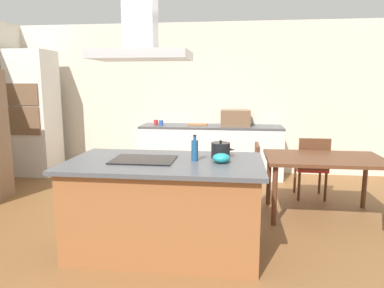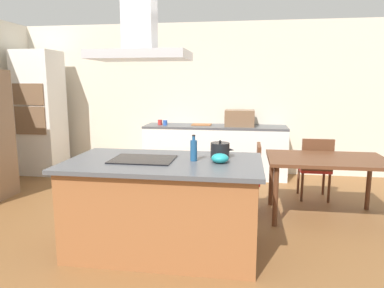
{
  "view_description": "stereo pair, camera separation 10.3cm",
  "coord_description": "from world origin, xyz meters",
  "px_view_note": "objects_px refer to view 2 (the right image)",
  "views": [
    {
      "loc": [
        0.67,
        -3.26,
        1.64
      ],
      "look_at": [
        0.22,
        0.4,
        1.0
      ],
      "focal_mm": 33.03,
      "sensor_mm": 36.0,
      "label": 1
    },
    {
      "loc": [
        0.77,
        -3.24,
        1.64
      ],
      "look_at": [
        0.22,
        0.4,
        1.0
      ],
      "focal_mm": 33.03,
      "sensor_mm": 36.0,
      "label": 2
    }
  ],
  "objects_px": {
    "tea_kettle": "(220,150)",
    "chair_at_left_end": "(250,174)",
    "olive_oil_bottle": "(194,150)",
    "wall_oven_stack": "(41,113)",
    "coffee_mug_red": "(160,122)",
    "cutting_board": "(201,125)",
    "countertop_microwave": "(240,118)",
    "chair_facing_back_wall": "(315,165)",
    "mixing_bowl": "(220,158)",
    "coffee_mug_blue": "(165,123)",
    "dining_table": "(327,165)",
    "cooktop": "(143,159)",
    "range_hood": "(140,32)"
  },
  "relations": [
    {
      "from": "cutting_board",
      "to": "chair_at_left_end",
      "type": "xyz_separation_m",
      "value": [
        0.84,
        -1.82,
        -0.4
      ]
    },
    {
      "from": "olive_oil_bottle",
      "to": "range_hood",
      "type": "relative_size",
      "value": 0.28
    },
    {
      "from": "coffee_mug_red",
      "to": "mixing_bowl",
      "type": "bearing_deg",
      "value": -65.97
    },
    {
      "from": "coffee_mug_red",
      "to": "range_hood",
      "type": "xyz_separation_m",
      "value": [
        0.53,
        -2.87,
        1.16
      ]
    },
    {
      "from": "coffee_mug_red",
      "to": "chair_facing_back_wall",
      "type": "distance_m",
      "value": 2.76
    },
    {
      "from": "olive_oil_bottle",
      "to": "chair_facing_back_wall",
      "type": "bearing_deg",
      "value": 49.78
    },
    {
      "from": "mixing_bowl",
      "to": "chair_at_left_end",
      "type": "relative_size",
      "value": 0.18
    },
    {
      "from": "olive_oil_bottle",
      "to": "wall_oven_stack",
      "type": "xyz_separation_m",
      "value": [
        -3.19,
        2.61,
        0.09
      ]
    },
    {
      "from": "tea_kettle",
      "to": "countertop_microwave",
      "type": "xyz_separation_m",
      "value": [
        0.14,
        2.66,
        0.06
      ]
    },
    {
      "from": "mixing_bowl",
      "to": "tea_kettle",
      "type": "bearing_deg",
      "value": 94.02
    },
    {
      "from": "coffee_mug_red",
      "to": "cutting_board",
      "type": "height_order",
      "value": "coffee_mug_red"
    },
    {
      "from": "chair_facing_back_wall",
      "to": "olive_oil_bottle",
      "type": "bearing_deg",
      "value": -130.22
    },
    {
      "from": "coffee_mug_blue",
      "to": "chair_at_left_end",
      "type": "xyz_separation_m",
      "value": [
        1.47,
        -1.71,
        -0.44
      ]
    },
    {
      "from": "tea_kettle",
      "to": "range_hood",
      "type": "distance_m",
      "value": 1.36
    },
    {
      "from": "mixing_bowl",
      "to": "coffee_mug_blue",
      "type": "bearing_deg",
      "value": 112.6
    },
    {
      "from": "countertop_microwave",
      "to": "chair_facing_back_wall",
      "type": "bearing_deg",
      "value": -45.5
    },
    {
      "from": "coffee_mug_red",
      "to": "dining_table",
      "type": "xyz_separation_m",
      "value": [
        2.49,
        -1.76,
        -0.28
      ]
    },
    {
      "from": "mixing_bowl",
      "to": "coffee_mug_red",
      "type": "relative_size",
      "value": 1.81
    },
    {
      "from": "mixing_bowl",
      "to": "coffee_mug_blue",
      "type": "relative_size",
      "value": 1.81
    },
    {
      "from": "cooktop",
      "to": "olive_oil_bottle",
      "type": "relative_size",
      "value": 2.38
    },
    {
      "from": "tea_kettle",
      "to": "cooktop",
      "type": "bearing_deg",
      "value": -163.51
    },
    {
      "from": "cutting_board",
      "to": "chair_facing_back_wall",
      "type": "distance_m",
      "value": 2.14
    },
    {
      "from": "mixing_bowl",
      "to": "wall_oven_stack",
      "type": "relative_size",
      "value": 0.07
    },
    {
      "from": "olive_oil_bottle",
      "to": "coffee_mug_blue",
      "type": "bearing_deg",
      "value": 108.36
    },
    {
      "from": "wall_oven_stack",
      "to": "chair_facing_back_wall",
      "type": "xyz_separation_m",
      "value": [
        4.65,
        -0.87,
        -0.59
      ]
    },
    {
      "from": "chair_at_left_end",
      "to": "range_hood",
      "type": "relative_size",
      "value": 0.99
    },
    {
      "from": "tea_kettle",
      "to": "chair_facing_back_wall",
      "type": "height_order",
      "value": "tea_kettle"
    },
    {
      "from": "cutting_board",
      "to": "tea_kettle",
      "type": "bearing_deg",
      "value": -78.91
    },
    {
      "from": "tea_kettle",
      "to": "chair_facing_back_wall",
      "type": "distance_m",
      "value": 2.04
    },
    {
      "from": "cooktop",
      "to": "countertop_microwave",
      "type": "xyz_separation_m",
      "value": [
        0.87,
        2.88,
        0.13
      ]
    },
    {
      "from": "wall_oven_stack",
      "to": "coffee_mug_red",
      "type": "bearing_deg",
      "value": 5.86
    },
    {
      "from": "tea_kettle",
      "to": "chair_at_left_end",
      "type": "bearing_deg",
      "value": 70.79
    },
    {
      "from": "cooktop",
      "to": "coffee_mug_blue",
      "type": "distance_m",
      "value": 2.85
    },
    {
      "from": "cooktop",
      "to": "countertop_microwave",
      "type": "relative_size",
      "value": 1.2
    },
    {
      "from": "cooktop",
      "to": "wall_oven_stack",
      "type": "relative_size",
      "value": 0.27
    },
    {
      "from": "coffee_mug_blue",
      "to": "chair_facing_back_wall",
      "type": "relative_size",
      "value": 0.1
    },
    {
      "from": "countertop_microwave",
      "to": "dining_table",
      "type": "xyz_separation_m",
      "value": [
        1.09,
        -1.77,
        -0.37
      ]
    },
    {
      "from": "mixing_bowl",
      "to": "wall_oven_stack",
      "type": "bearing_deg",
      "value": 142.32
    },
    {
      "from": "tea_kettle",
      "to": "range_hood",
      "type": "xyz_separation_m",
      "value": [
        -0.73,
        -0.22,
        1.13
      ]
    },
    {
      "from": "coffee_mug_blue",
      "to": "wall_oven_stack",
      "type": "relative_size",
      "value": 0.04
    },
    {
      "from": "cooktop",
      "to": "chair_at_left_end",
      "type": "height_order",
      "value": "cooktop"
    },
    {
      "from": "olive_oil_bottle",
      "to": "coffee_mug_blue",
      "type": "relative_size",
      "value": 2.8
    },
    {
      "from": "countertop_microwave",
      "to": "cutting_board",
      "type": "height_order",
      "value": "countertop_microwave"
    },
    {
      "from": "chair_at_left_end",
      "to": "tea_kettle",
      "type": "bearing_deg",
      "value": -109.21
    },
    {
      "from": "olive_oil_bottle",
      "to": "range_hood",
      "type": "distance_m",
      "value": 1.2
    },
    {
      "from": "range_hood",
      "to": "tea_kettle",
      "type": "bearing_deg",
      "value": 16.49
    },
    {
      "from": "wall_oven_stack",
      "to": "chair_facing_back_wall",
      "type": "bearing_deg",
      "value": -10.61
    },
    {
      "from": "dining_table",
      "to": "olive_oil_bottle",
      "type": "bearing_deg",
      "value": -143.92
    },
    {
      "from": "tea_kettle",
      "to": "coffee_mug_red",
      "type": "relative_size",
      "value": 2.67
    },
    {
      "from": "wall_oven_stack",
      "to": "chair_at_left_end",
      "type": "relative_size",
      "value": 2.47
    }
  ]
}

